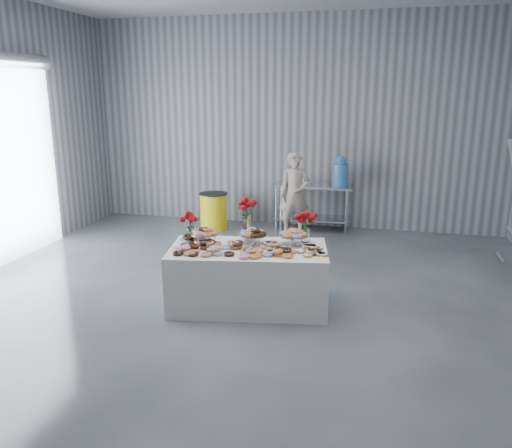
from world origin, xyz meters
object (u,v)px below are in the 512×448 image
at_px(display_table, 248,277).
at_px(person, 295,194).
at_px(prep_table, 312,199).
at_px(water_jug, 340,172).
at_px(trash_barrel, 214,211).

xyz_separation_m(display_table, person, (0.03, 3.32, 0.40)).
relative_size(prep_table, person, 0.97).
height_order(prep_table, water_jug, water_jug).
distance_m(prep_table, trash_barrel, 1.91).
relative_size(prep_table, trash_barrel, 2.11).
bearing_deg(display_table, trash_barrel, 115.01).
bearing_deg(display_table, prep_table, 85.04).
height_order(display_table, prep_table, prep_table).
distance_m(display_table, prep_table, 3.67).
distance_m(water_jug, person, 0.94).
xyz_separation_m(water_jug, person, (-0.79, -0.33, -0.38)).
distance_m(display_table, person, 3.34).
bearing_deg(trash_barrel, person, -0.09).
relative_size(person, trash_barrel, 2.17).
bearing_deg(trash_barrel, water_jug, 7.99).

